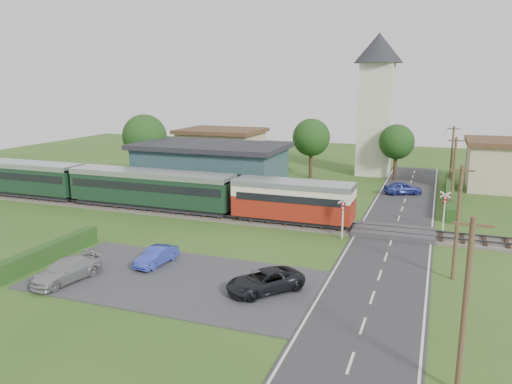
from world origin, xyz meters
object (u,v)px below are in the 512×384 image
(equipment_hut, at_px, (116,181))
(car_park_silver, at_px, (66,270))
(car_park_blue, at_px, (156,256))
(car_on_road, at_px, (403,188))
(train, at_px, (122,185))
(house_east, at_px, (507,164))
(house_west, at_px, (222,149))
(crossing_signal_far, at_px, (445,205))
(crossing_signal_near, at_px, (343,212))
(station_building, at_px, (211,168))
(pedestrian_far, at_px, (136,189))
(pedestrian_near, at_px, (257,198))
(car_park_dark, at_px, (265,281))
(church_tower, at_px, (377,94))

(equipment_hut, height_order, car_park_silver, equipment_hut)
(car_park_blue, bearing_deg, car_on_road, 70.48)
(car_on_road, bearing_deg, car_park_blue, 130.52)
(equipment_hut, distance_m, car_park_blue, 20.96)
(train, xyz_separation_m, house_east, (34.99, 22.00, 0.62))
(equipment_hut, xyz_separation_m, house_east, (38.00, 18.80, 1.05))
(house_west, relative_size, crossing_signal_far, 3.30)
(crossing_signal_near, height_order, car_park_blue, crossing_signal_near)
(train, relative_size, crossing_signal_far, 13.18)
(station_building, distance_m, pedestrian_far, 8.39)
(crossing_signal_near, height_order, pedestrian_near, crossing_signal_near)
(crossing_signal_far, distance_m, car_park_blue, 22.84)
(house_east, xyz_separation_m, pedestrian_near, (-22.38, -19.20, -1.47))
(crossing_signal_near, distance_m, pedestrian_far, 22.31)
(pedestrian_near, bearing_deg, car_park_dark, 114.49)
(crossing_signal_near, xyz_separation_m, car_on_road, (3.16, 17.45, -1.42))
(station_building, xyz_separation_m, train, (-4.99, -8.99, -0.52))
(train, relative_size, crossing_signal_near, 13.18)
(car_park_silver, height_order, pedestrian_far, pedestrian_far)
(car_park_blue, distance_m, car_park_silver, 5.58)
(train, height_order, car_park_silver, train)
(crossing_signal_far, relative_size, pedestrian_near, 1.87)
(train, distance_m, car_park_blue, 16.61)
(station_building, height_order, pedestrian_near, station_building)
(equipment_hut, distance_m, crossing_signal_far, 31.61)
(car_on_road, bearing_deg, station_building, 83.91)
(equipment_hut, distance_m, pedestrian_near, 15.64)
(station_building, relative_size, house_west, 1.48)
(car_park_blue, distance_m, car_park_dark, 8.19)
(car_on_road, relative_size, car_park_silver, 0.87)
(house_west, distance_m, car_on_road, 25.90)
(train, height_order, car_park_blue, train)
(car_park_blue, bearing_deg, crossing_signal_far, 46.64)
(station_building, bearing_deg, car_park_silver, -84.35)
(pedestrian_far, bearing_deg, equipment_hut, 71.78)
(house_east, bearing_deg, church_tower, 165.07)
(crossing_signal_near, bearing_deg, church_tower, 92.82)
(train, distance_m, car_on_road, 28.83)
(train, distance_m, car_park_silver, 18.19)
(equipment_hut, relative_size, pedestrian_far, 1.68)
(house_east, relative_size, pedestrian_far, 5.81)
(church_tower, distance_m, house_west, 21.55)
(pedestrian_far, bearing_deg, house_east, -68.36)
(equipment_hut, bearing_deg, house_west, 81.38)
(car_on_road, distance_m, pedestrian_far, 27.77)
(church_tower, height_order, crossing_signal_near, church_tower)
(car_park_silver, bearing_deg, house_east, 66.14)
(house_east, bearing_deg, pedestrian_near, -139.36)
(car_park_blue, relative_size, car_park_silver, 0.77)
(car_park_blue, xyz_separation_m, pedestrian_near, (1.50, 15.04, 0.68))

